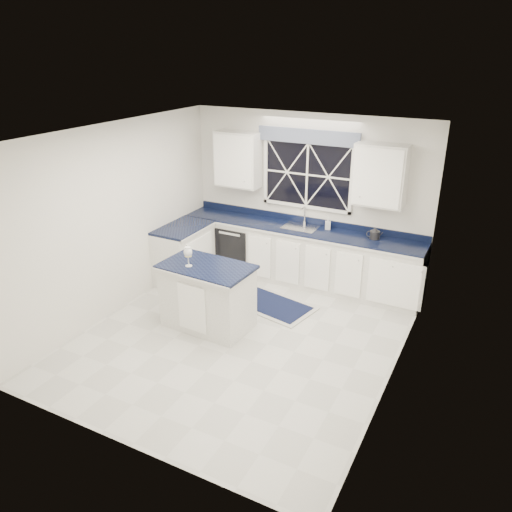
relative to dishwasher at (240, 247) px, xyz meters
The scene contains 13 objects.
ground 2.28m from the dishwasher, 60.57° to the right, with size 4.50×4.50×0.00m, color silver.
back_wall 1.48m from the dishwasher, 15.26° to the left, with size 4.00×0.10×2.70m, color silver.
base_cabinets 0.79m from the dishwasher, 12.13° to the right, with size 3.99×1.60×0.90m.
countertop 1.21m from the dishwasher, ahead, with size 3.98×0.64×0.04m, color black.
dishwasher is the anchor object (origin of this frame).
window 1.81m from the dishwasher, 12.95° to the left, with size 1.65×0.09×1.26m.
upper_cabinets 1.86m from the dishwasher, ahead, with size 3.10×0.34×0.90m.
faucet 1.31m from the dishwasher, 10.02° to the left, with size 0.05×0.20×0.30m.
island 1.97m from the dishwasher, 73.81° to the right, with size 1.27×0.81×0.92m.
rug 1.52m from the dishwasher, 41.22° to the right, with size 1.35×0.99×0.02m.
kettle 2.37m from the dishwasher, ahead, with size 0.24×0.18×0.17m.
wine_glass 2.16m from the dishwasher, 80.14° to the right, with size 0.12×0.12×0.27m.
soap_bottle 1.65m from the dishwasher, ahead, with size 0.08×0.09×0.19m, color silver.
Camera 1 is at (2.83, -5.03, 3.64)m, focal length 35.00 mm.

